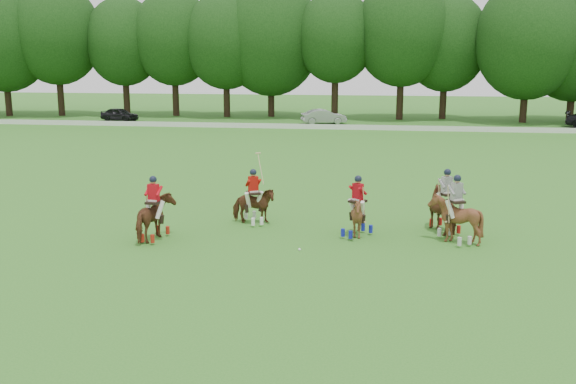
# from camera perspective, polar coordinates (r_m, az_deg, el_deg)

# --- Properties ---
(ground) EXTENTS (180.00, 180.00, 0.00)m
(ground) POSITION_cam_1_polar(r_m,az_deg,el_deg) (20.51, -6.15, -6.10)
(ground) COLOR #307320
(ground) RESTS_ON ground
(tree_line) EXTENTS (117.98, 14.32, 14.75)m
(tree_line) POSITION_cam_1_polar(r_m,az_deg,el_deg) (67.10, 4.52, 13.53)
(tree_line) COLOR black
(tree_line) RESTS_ON ground
(boundary_rail) EXTENTS (120.00, 0.10, 0.44)m
(boundary_rail) POSITION_cam_1_polar(r_m,az_deg,el_deg) (57.40, 3.42, 5.81)
(boundary_rail) COLOR white
(boundary_rail) RESTS_ON ground
(car_left) EXTENTS (4.15, 2.47, 1.33)m
(car_left) POSITION_cam_1_polar(r_m,az_deg,el_deg) (66.97, -14.75, 6.70)
(car_left) COLOR black
(car_left) RESTS_ON ground
(car_mid) EXTENTS (4.52, 2.76, 1.41)m
(car_mid) POSITION_cam_1_polar(r_m,az_deg,el_deg) (61.87, 3.19, 6.70)
(car_mid) COLOR #A1A1A6
(car_mid) RESTS_ON ground
(polo_red_a) EXTENTS (1.20, 1.97, 2.29)m
(polo_red_a) POSITION_cam_1_polar(r_m,az_deg,el_deg) (22.92, -11.77, -2.21)
(polo_red_a) COLOR #502E15
(polo_red_a) RESTS_ON ground
(polo_red_b) EXTENTS (1.79, 1.70, 2.68)m
(polo_red_b) POSITION_cam_1_polar(r_m,az_deg,el_deg) (24.69, -3.08, -1.15)
(polo_red_b) COLOR #502E15
(polo_red_b) RESTS_ON ground
(polo_red_c) EXTENTS (1.80, 1.83, 2.23)m
(polo_red_c) POSITION_cam_1_polar(r_m,az_deg,el_deg) (22.99, 6.18, -2.07)
(polo_red_c) COLOR #502E15
(polo_red_c) RESTS_ON ground
(polo_stripe_a) EXTENTS (1.69, 2.13, 2.35)m
(polo_stripe_a) POSITION_cam_1_polar(r_m,az_deg,el_deg) (24.20, 13.83, -1.49)
(polo_stripe_a) COLOR #502E15
(polo_stripe_a) RESTS_ON ground
(polo_stripe_b) EXTENTS (1.92, 1.99, 2.38)m
(polo_stripe_b) POSITION_cam_1_polar(r_m,az_deg,el_deg) (22.89, 14.64, -2.26)
(polo_stripe_b) COLOR #502E15
(polo_stripe_b) RESTS_ON ground
(polo_ball) EXTENTS (0.09, 0.09, 0.09)m
(polo_ball) POSITION_cam_1_polar(r_m,az_deg,el_deg) (21.40, 1.04, -5.14)
(polo_ball) COLOR white
(polo_ball) RESTS_ON ground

